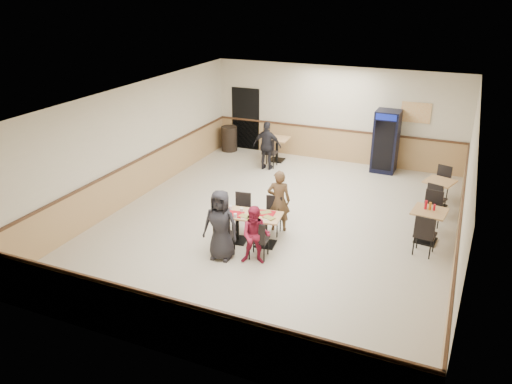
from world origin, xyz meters
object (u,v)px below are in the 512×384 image
at_px(main_table, 251,224).
at_px(trash_bin, 229,139).
at_px(lone_diner, 267,146).
at_px(pepsi_cooler, 386,141).
at_px(diner_woman_right, 256,235).
at_px(diner_man_opposite, 279,201).
at_px(diner_woman_left, 221,225).
at_px(side_table_near, 428,221).
at_px(side_table_far, 439,189).
at_px(back_table, 277,146).

xyz_separation_m(main_table, trash_bin, (-3.33, 5.73, -0.04)).
bearing_deg(lone_diner, pepsi_cooler, -164.46).
distance_m(diner_woman_right, diner_man_opposite, 1.59).
relative_size(diner_woman_left, trash_bin, 1.80).
height_order(lone_diner, side_table_near, lone_diner).
height_order(diner_woman_right, lone_diner, lone_diner).
distance_m(diner_woman_left, side_table_far, 5.96).
bearing_deg(diner_man_opposite, diner_woman_left, 51.59).
relative_size(main_table, side_table_far, 1.63).
bearing_deg(back_table, trash_bin, 169.41).
bearing_deg(pepsi_cooler, lone_diner, -158.40).
bearing_deg(diner_woman_right, lone_diner, 93.48).
distance_m(main_table, side_table_far, 5.12).
bearing_deg(trash_bin, diner_woman_left, -65.37).
height_order(side_table_far, trash_bin, trash_bin).
bearing_deg(diner_woman_right, diner_woman_left, 170.92).
bearing_deg(diner_man_opposite, back_table, -86.23).
bearing_deg(diner_man_opposite, diner_woman_right, 76.12).
distance_m(main_table, lone_diner, 4.77).
xyz_separation_m(diner_woman_left, back_table, (-1.14, 6.22, -0.25)).
xyz_separation_m(main_table, side_table_near, (3.54, 1.59, 0.03)).
relative_size(lone_diner, side_table_far, 1.78).
bearing_deg(diner_woman_right, pepsi_cooler, 61.36).
height_order(main_table, trash_bin, trash_bin).
bearing_deg(lone_diner, trash_bin, -37.79).
xyz_separation_m(main_table, pepsi_cooler, (1.87, 5.78, 0.47)).
distance_m(side_table_far, trash_bin, 7.24).
height_order(main_table, lone_diner, lone_diner).
bearing_deg(trash_bin, side_table_near, -31.10).
bearing_deg(main_table, diner_man_opposite, 62.10).
height_order(side_table_near, pepsi_cooler, pepsi_cooler).
xyz_separation_m(lone_diner, back_table, (0.00, 0.86, -0.25)).
distance_m(main_table, trash_bin, 6.63).
relative_size(lone_diner, pepsi_cooler, 0.80).
relative_size(main_table, back_table, 1.82).
height_order(diner_woman_left, diner_man_opposite, diner_woman_left).
bearing_deg(side_table_near, diner_woman_left, -147.85).
bearing_deg(diner_woman_right, side_table_near, 20.68).
xyz_separation_m(diner_woman_right, lone_diner, (-1.88, 5.27, 0.12)).
height_order(main_table, side_table_far, side_table_far).
bearing_deg(side_table_far, diner_woman_left, -131.23).
bearing_deg(diner_woman_right, side_table_far, 37.90).
height_order(diner_man_opposite, trash_bin, diner_man_opposite).
height_order(diner_woman_left, diner_woman_right, diner_woman_left).
relative_size(diner_woman_right, diner_man_opposite, 0.86).
xyz_separation_m(diner_woman_right, back_table, (-1.88, 6.13, -0.12)).
bearing_deg(side_table_near, diner_man_opposite, -166.82).
bearing_deg(main_table, lone_diner, 100.80).
relative_size(main_table, trash_bin, 1.63).
height_order(diner_woman_left, back_table, diner_woman_left).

